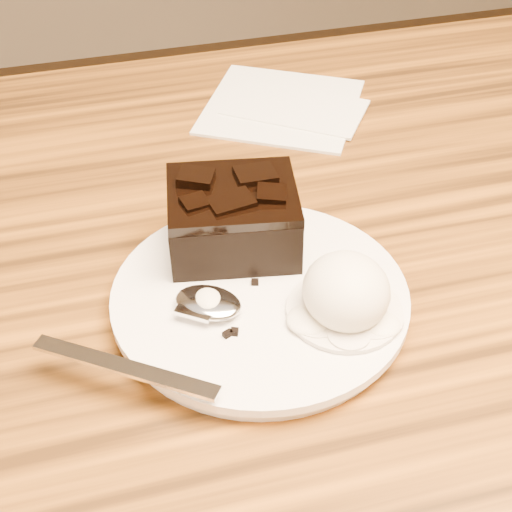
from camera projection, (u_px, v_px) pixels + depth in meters
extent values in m
cylinder|color=white|center=(260.00, 301.00, 0.53)|extent=(0.20, 0.20, 0.02)
cube|color=black|center=(233.00, 221.00, 0.55)|extent=(0.10, 0.09, 0.04)
ellipsoid|color=white|center=(346.00, 291.00, 0.49)|extent=(0.06, 0.06, 0.05)
cylinder|color=silver|center=(344.00, 311.00, 0.51)|extent=(0.08, 0.08, 0.00)
cube|color=white|center=(281.00, 105.00, 0.74)|extent=(0.19, 0.19, 0.01)
cube|color=black|center=(315.00, 326.00, 0.50)|extent=(0.01, 0.01, 0.00)
cube|color=black|center=(255.00, 282.00, 0.53)|extent=(0.01, 0.01, 0.00)
cube|color=black|center=(228.00, 334.00, 0.49)|extent=(0.01, 0.01, 0.00)
cube|color=black|center=(234.00, 332.00, 0.49)|extent=(0.01, 0.01, 0.00)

